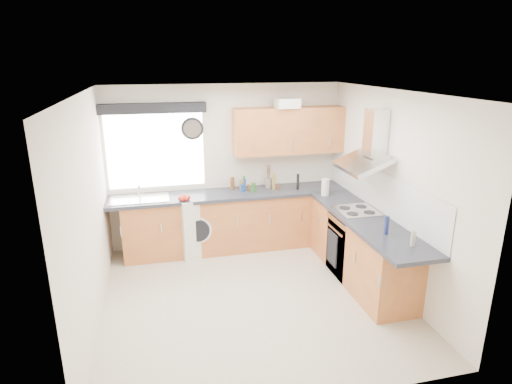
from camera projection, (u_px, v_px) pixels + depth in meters
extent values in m
plane|color=beige|center=(252.00, 297.00, 5.34)|extent=(3.60, 3.60, 0.00)
cube|color=white|center=(252.00, 92.00, 4.60)|extent=(3.60, 3.60, 0.02)
cube|color=silver|center=(226.00, 166.00, 6.64)|extent=(3.60, 0.02, 2.50)
cube|color=silver|center=(304.00, 275.00, 3.30)|extent=(3.60, 0.02, 2.50)
cube|color=silver|center=(88.00, 215.00, 4.57)|extent=(0.02, 3.60, 2.50)
cube|color=silver|center=(391.00, 192.00, 5.37)|extent=(0.02, 3.60, 2.50)
cube|color=silver|center=(156.00, 151.00, 6.31)|extent=(1.40, 0.02, 1.10)
cube|color=black|center=(153.00, 108.00, 6.04)|extent=(1.50, 0.18, 0.14)
cube|color=white|center=(378.00, 190.00, 5.67)|extent=(0.01, 3.00, 0.54)
cube|color=#A85D2E|center=(224.00, 223.00, 6.60)|extent=(3.00, 0.58, 0.86)
cube|color=#A85D2E|center=(321.00, 214.00, 6.94)|extent=(0.60, 0.60, 0.86)
cube|color=#A85D2E|center=(360.00, 249.00, 5.69)|extent=(0.58, 2.10, 0.86)
cube|color=#24262E|center=(230.00, 194.00, 6.47)|extent=(3.60, 0.62, 0.05)
cube|color=#24262E|center=(367.00, 221.00, 5.41)|extent=(0.62, 2.42, 0.05)
cube|color=black|center=(354.00, 245.00, 5.83)|extent=(0.56, 0.58, 0.85)
cube|color=silver|center=(357.00, 211.00, 5.68)|extent=(0.52, 0.52, 0.01)
cube|color=#A85D2E|center=(289.00, 130.00, 6.53)|extent=(1.70, 0.35, 0.70)
cube|color=silver|center=(196.00, 223.00, 6.50)|extent=(0.76, 0.75, 0.90)
cylinder|color=black|center=(192.00, 129.00, 6.31)|extent=(0.33, 0.04, 0.33)
cube|color=silver|center=(287.00, 103.00, 6.29)|extent=(0.35, 0.26, 0.14)
cube|color=#AA3914|center=(291.00, 103.00, 6.51)|extent=(0.25, 0.22, 0.10)
cylinder|color=slate|center=(268.00, 183.00, 6.70)|extent=(0.12, 0.12, 0.15)
cylinder|color=silver|center=(325.00, 187.00, 6.31)|extent=(0.12, 0.12, 0.25)
cylinder|color=brown|center=(249.00, 187.00, 6.56)|extent=(0.04, 0.04, 0.10)
cylinder|color=brown|center=(232.00, 183.00, 6.60)|extent=(0.06, 0.06, 0.20)
cylinder|color=navy|center=(245.00, 185.00, 6.50)|extent=(0.04, 0.04, 0.19)
cylinder|color=brown|center=(279.00, 187.00, 6.59)|extent=(0.04, 0.04, 0.10)
cylinder|color=#205A20|center=(244.00, 183.00, 6.61)|extent=(0.04, 0.04, 0.21)
cylinder|color=navy|center=(243.00, 188.00, 6.54)|extent=(0.07, 0.07, 0.10)
cylinder|color=olive|center=(242.00, 185.00, 6.61)|extent=(0.07, 0.07, 0.14)
cylinder|color=olive|center=(274.00, 182.00, 6.59)|extent=(0.05, 0.05, 0.24)
cylinder|color=black|center=(298.00, 182.00, 6.60)|extent=(0.04, 0.04, 0.24)
cylinder|color=#26571F|center=(254.00, 187.00, 6.49)|extent=(0.07, 0.07, 0.14)
cylinder|color=navy|center=(387.00, 225.00, 4.91)|extent=(0.05, 0.05, 0.22)
cylinder|color=#ACA393|center=(413.00, 238.00, 4.60)|extent=(0.05, 0.05, 0.18)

